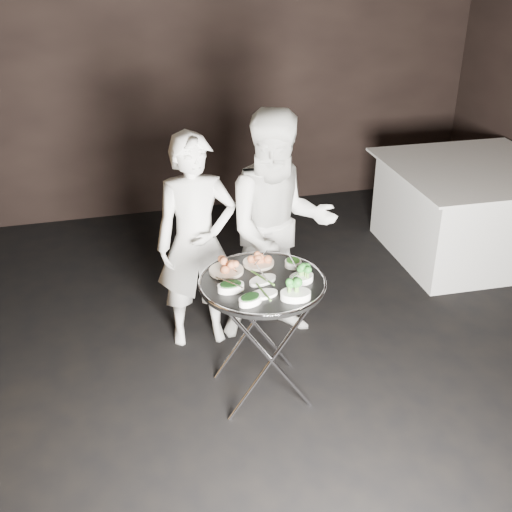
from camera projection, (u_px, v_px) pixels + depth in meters
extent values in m
cube|color=black|center=(303.00, 415.00, 4.14)|extent=(6.00, 7.00, 0.05)
cube|color=black|center=(196.00, 68.00, 6.46)|extent=(6.00, 0.05, 3.00)
cylinder|color=silver|center=(271.00, 361.00, 3.95)|extent=(0.57, 0.03, 0.83)
cylinder|color=silver|center=(271.00, 361.00, 3.95)|extent=(0.57, 0.03, 0.83)
cylinder|color=silver|center=(253.00, 323.00, 4.32)|extent=(0.57, 0.03, 0.83)
cylinder|color=silver|center=(253.00, 323.00, 4.32)|extent=(0.57, 0.03, 0.83)
cylinder|color=silver|center=(224.00, 294.00, 3.90)|extent=(0.02, 0.48, 0.02)
cylinder|color=silver|center=(299.00, 284.00, 4.01)|extent=(0.02, 0.48, 0.02)
cylinder|color=black|center=(262.00, 284.00, 3.94)|extent=(0.77, 0.77, 0.03)
torus|color=silver|center=(262.00, 281.00, 3.93)|extent=(0.79, 0.79, 0.02)
cylinder|color=beige|center=(226.00, 271.00, 4.03)|extent=(0.22, 0.22, 0.02)
cylinder|color=beige|center=(258.00, 263.00, 4.12)|extent=(0.20, 0.20, 0.02)
cylinder|color=white|center=(293.00, 264.00, 4.09)|extent=(0.11, 0.11, 0.04)
cylinder|color=silver|center=(228.00, 265.00, 4.00)|extent=(0.08, 0.20, 0.01)
cylinder|color=silver|center=(261.00, 257.00, 4.09)|extent=(0.13, 0.17, 0.01)
cylinder|color=silver|center=(292.00, 259.00, 4.07)|extent=(0.02, 0.21, 0.01)
cylinder|color=silver|center=(229.00, 282.00, 3.81)|extent=(0.13, 0.17, 0.01)
cylinder|color=silver|center=(299.00, 273.00, 3.91)|extent=(0.17, 0.13, 0.01)
cylinder|color=silver|center=(262.00, 273.00, 3.91)|extent=(0.02, 0.21, 0.01)
imported|color=silver|center=(196.00, 243.00, 4.52)|extent=(0.59, 0.40, 1.59)
imported|color=silver|center=(279.00, 229.00, 4.57)|extent=(0.87, 0.70, 1.73)
cube|color=silver|center=(469.00, 213.00, 5.93)|extent=(1.34, 1.34, 0.84)
cube|color=silver|center=(476.00, 169.00, 5.73)|extent=(1.51, 1.51, 0.02)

